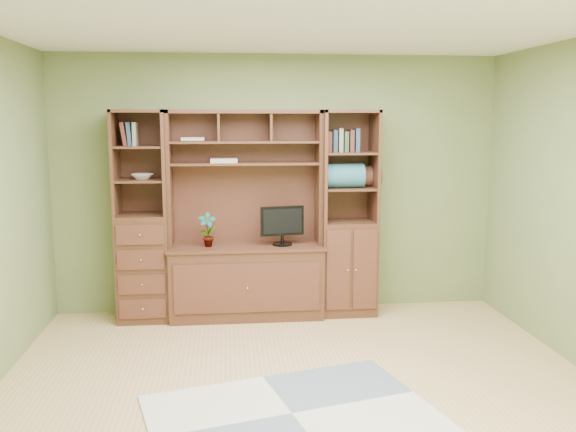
{
  "coord_description": "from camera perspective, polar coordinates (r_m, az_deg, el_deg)",
  "views": [
    {
      "loc": [
        -0.52,
        -4.17,
        1.96
      ],
      "look_at": [
        0.03,
        1.2,
        1.1
      ],
      "focal_mm": 38.0,
      "sensor_mm": 36.0,
      "label": 1
    }
  ],
  "objects": [
    {
      "name": "center_hutch",
      "position": [
        5.98,
        -3.97,
        0.04
      ],
      "size": [
        1.54,
        0.53,
        2.05
      ],
      "primitive_type": "cube",
      "color": "#4A281A",
      "rests_on": "ground"
    },
    {
      "name": "blanket_teal",
      "position": [
        6.03,
        5.13,
        3.77
      ],
      "size": [
        0.41,
        0.24,
        0.24
      ],
      "primitive_type": "cube",
      "color": "#2C6474",
      "rests_on": "right_tower"
    },
    {
      "name": "bowl",
      "position": [
        6.02,
        -13.45,
        3.62
      ],
      "size": [
        0.21,
        0.21,
        0.05
      ],
      "primitive_type": "imported",
      "color": "beige",
      "rests_on": "left_tower"
    },
    {
      "name": "rug",
      "position": [
        4.29,
        0.37,
        -18.04
      ],
      "size": [
        2.13,
        1.69,
        0.01
      ],
      "primitive_type": "cube",
      "rotation": [
        0.0,
        0.0,
        0.26
      ],
      "color": "#A1A6A6",
      "rests_on": "ground"
    },
    {
      "name": "left_tower",
      "position": [
        6.07,
        -13.45,
        -0.06
      ],
      "size": [
        0.5,
        0.45,
        2.05
      ],
      "primitive_type": "cube",
      "color": "#4A281A",
      "rests_on": "ground"
    },
    {
      "name": "blanket_red",
      "position": [
        6.21,
        6.98,
        3.74
      ],
      "size": [
        0.37,
        0.21,
        0.21
      ],
      "primitive_type": "cube",
      "color": "brown",
      "rests_on": "right_tower"
    },
    {
      "name": "magazines",
      "position": [
        6.01,
        -6.01,
        5.19
      ],
      "size": [
        0.26,
        0.19,
        0.04
      ],
      "primitive_type": "cube",
      "color": "#B9AA9D",
      "rests_on": "center_hutch"
    },
    {
      "name": "right_tower",
      "position": [
        6.14,
        5.62,
        0.25
      ],
      "size": [
        0.55,
        0.45,
        2.05
      ],
      "primitive_type": "cube",
      "color": "#4A281A",
      "rests_on": "ground"
    },
    {
      "name": "monitor",
      "position": [
        5.97,
        -0.54,
        -0.23
      ],
      "size": [
        0.46,
        0.27,
        0.53
      ],
      "primitive_type": "cube",
      "rotation": [
        0.0,
        0.0,
        0.17
      ],
      "color": "black",
      "rests_on": "center_hutch"
    },
    {
      "name": "room",
      "position": [
        4.26,
        1.28,
        0.12
      ],
      "size": [
        4.6,
        4.1,
        2.64
      ],
      "color": "tan",
      "rests_on": "ground"
    },
    {
      "name": "orchid",
      "position": [
        5.97,
        -7.55,
        -1.28
      ],
      "size": [
        0.18,
        0.12,
        0.34
      ],
      "primitive_type": "imported",
      "color": "#B4673D",
      "rests_on": "center_hutch"
    }
  ]
}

